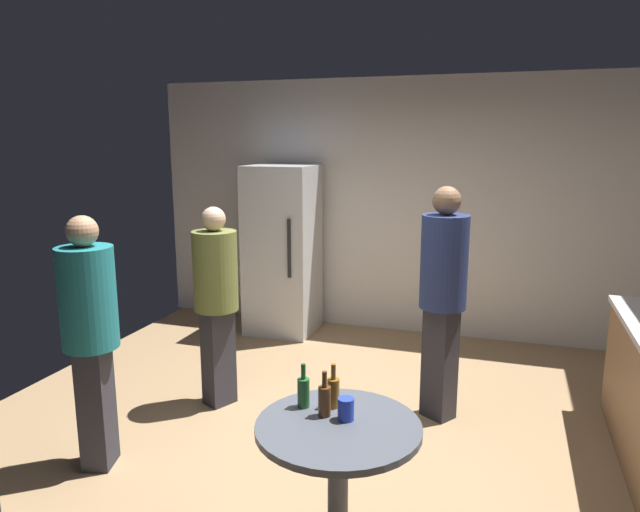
% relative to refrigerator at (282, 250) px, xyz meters
% --- Properties ---
extents(ground_plane, '(5.20, 5.20, 0.10)m').
position_rel_refrigerator_xyz_m(ground_plane, '(1.09, -2.20, -0.95)').
color(ground_plane, '#9E7C56').
extents(wall_back, '(5.32, 0.06, 2.70)m').
position_rel_refrigerator_xyz_m(wall_back, '(1.09, 0.43, 0.45)').
color(wall_back, silver).
rests_on(wall_back, ground_plane).
extents(refrigerator, '(0.70, 0.68, 1.80)m').
position_rel_refrigerator_xyz_m(refrigerator, '(0.00, 0.00, 0.00)').
color(refrigerator, silver).
rests_on(refrigerator, ground_plane).
extents(foreground_table, '(0.80, 0.80, 0.73)m').
position_rel_refrigerator_xyz_m(foreground_table, '(1.57, -3.21, -0.27)').
color(foreground_table, '#4C515B').
rests_on(foreground_table, ground_plane).
extents(beer_bottle_amber, '(0.06, 0.06, 0.23)m').
position_rel_refrigerator_xyz_m(beer_bottle_amber, '(1.50, -3.05, -0.08)').
color(beer_bottle_amber, '#8C5919').
rests_on(beer_bottle_amber, foreground_table).
extents(beer_bottle_brown, '(0.06, 0.06, 0.23)m').
position_rel_refrigerator_xyz_m(beer_bottle_brown, '(1.48, -3.15, -0.08)').
color(beer_bottle_brown, '#593314').
rests_on(beer_bottle_brown, foreground_table).
extents(beer_bottle_green, '(0.06, 0.06, 0.23)m').
position_rel_refrigerator_xyz_m(beer_bottle_green, '(1.35, -3.09, -0.08)').
color(beer_bottle_green, '#26662D').
rests_on(beer_bottle_green, foreground_table).
extents(plastic_cup_blue, '(0.08, 0.08, 0.11)m').
position_rel_refrigerator_xyz_m(plastic_cup_blue, '(1.59, -3.16, -0.11)').
color(plastic_cup_blue, blue).
rests_on(plastic_cup_blue, foreground_table).
extents(person_in_navy_shirt, '(0.47, 0.47, 1.74)m').
position_rel_refrigerator_xyz_m(person_in_navy_shirt, '(1.86, -1.51, 0.12)').
color(person_in_navy_shirt, '#2D2D38').
rests_on(person_in_navy_shirt, ground_plane).
extents(person_in_teal_shirt, '(0.42, 0.42, 1.62)m').
position_rel_refrigerator_xyz_m(person_in_teal_shirt, '(-0.13, -2.86, 0.05)').
color(person_in_teal_shirt, '#2D2D38').
rests_on(person_in_teal_shirt, ground_plane).
extents(person_in_olive_shirt, '(0.45, 0.45, 1.57)m').
position_rel_refrigerator_xyz_m(person_in_olive_shirt, '(0.18, -1.82, 0.02)').
color(person_in_olive_shirt, '#2D2D38').
rests_on(person_in_olive_shirt, ground_plane).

